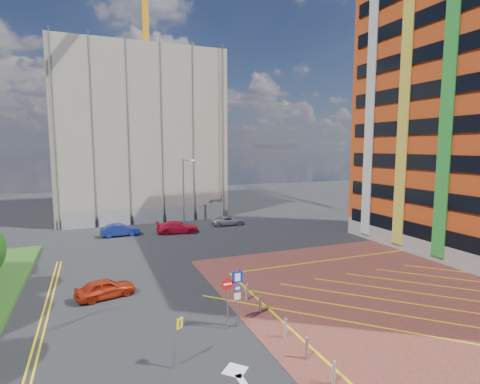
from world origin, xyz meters
TOP-DOWN VIEW (x-y plane):
  - ground at (0.00, 0.00)m, footprint 140.00×140.00m
  - forecourt at (14.00, 0.00)m, footprint 26.00×26.00m
  - lamp_back at (4.08, 28.00)m, footprint 1.53×0.16m
  - sign_cluster at (0.30, 0.98)m, footprint 1.17×0.12m
  - warning_sign at (-3.26, -1.48)m, footprint 0.57×0.38m
  - bollard_row at (2.30, -1.67)m, footprint 0.14×11.14m
  - construction_building at (0.00, 40.00)m, footprint 21.20×19.20m
  - tower_crane at (2.00, 39.44)m, footprint 1.60×35.00m
  - construction_fence at (1.00, 30.00)m, footprint 21.60×0.06m
  - car_red_left at (-5.85, 7.68)m, footprint 3.85×2.26m
  - car_blue_back at (-3.77, 24.52)m, footprint 4.05×1.53m
  - car_red_back at (2.20, 23.66)m, footprint 4.79×2.52m
  - car_silver_back at (8.84, 25.56)m, footprint 4.03×2.02m

SIDE VIEW (x-z plane):
  - ground at x=0.00m, z-range 0.00..0.00m
  - forecourt at x=14.00m, z-range 0.00..0.02m
  - bollard_row at x=2.30m, z-range 0.02..0.92m
  - car_silver_back at x=8.84m, z-range 0.00..1.10m
  - car_red_left at x=-5.85m, z-range 0.00..1.23m
  - car_blue_back at x=-3.77m, z-range 0.00..1.32m
  - car_red_back at x=2.20m, z-range 0.00..1.32m
  - construction_fence at x=1.00m, z-range 0.00..2.00m
  - warning_sign at x=-3.26m, z-range 0.31..2.55m
  - sign_cluster at x=0.30m, z-range 0.35..3.55m
  - lamp_back at x=4.08m, z-range 0.36..8.36m
  - construction_building at x=0.00m, z-range 0.00..22.00m
  - tower_crane at x=2.00m, z-range 8.15..43.55m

